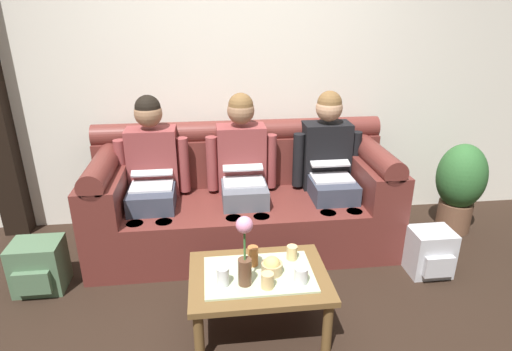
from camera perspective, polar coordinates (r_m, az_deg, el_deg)
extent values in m
plane|color=black|center=(2.68, 0.75, -21.41)|extent=(14.00, 14.00, 0.00)
cube|color=silver|center=(3.66, -2.74, 15.83)|extent=(6.00, 0.12, 2.90)
cube|color=maroon|center=(3.45, -1.63, -6.23)|extent=(2.34, 0.88, 0.42)
cube|color=maroon|center=(3.59, -2.18, 2.06)|extent=(2.34, 0.22, 0.40)
cylinder|color=maroon|center=(3.51, -2.24, 5.96)|extent=(2.34, 0.18, 0.18)
cube|color=maroon|center=(3.38, -19.33, -1.62)|extent=(0.28, 0.88, 0.28)
cylinder|color=maroon|center=(3.31, -19.73, 1.31)|extent=(0.18, 0.88, 0.18)
cube|color=maroon|center=(3.53, 15.14, -0.07)|extent=(0.28, 0.88, 0.28)
cylinder|color=maroon|center=(3.47, 15.44, 2.76)|extent=(0.18, 0.88, 0.18)
cube|color=#383D4C|center=(3.29, -13.72, -2.85)|extent=(0.34, 0.40, 0.15)
cylinder|color=#383D4C|center=(3.21, -15.54, -9.49)|extent=(0.12, 0.12, 0.42)
cylinder|color=#383D4C|center=(3.18, -11.94, -9.41)|extent=(0.12, 0.12, 0.42)
cube|color=brown|center=(3.44, -13.60, 1.78)|extent=(0.38, 0.22, 0.54)
cylinder|color=brown|center=(3.45, -17.51, 1.04)|extent=(0.09, 0.09, 0.44)
cylinder|color=brown|center=(3.39, -9.69, 1.42)|extent=(0.09, 0.09, 0.44)
sphere|color=#936B4C|center=(3.31, -14.24, 8.09)|extent=(0.21, 0.21, 0.21)
sphere|color=black|center=(3.30, -14.31, 8.76)|extent=(0.19, 0.19, 0.19)
cube|color=silver|center=(3.28, -13.82, -1.38)|extent=(0.31, 0.22, 0.02)
cube|color=silver|center=(3.38, -13.70, 1.25)|extent=(0.31, 0.20, 0.10)
cube|color=black|center=(3.37, -13.71, 1.13)|extent=(0.27, 0.17, 0.08)
cube|color=#595B66|center=(3.27, -1.58, -2.32)|extent=(0.34, 0.40, 0.15)
cylinder|color=#595B66|center=(3.17, -2.91, -9.05)|extent=(0.12, 0.12, 0.42)
cylinder|color=#595B66|center=(3.19, 0.72, -8.84)|extent=(0.12, 0.12, 0.42)
cube|color=brown|center=(3.42, -1.99, 2.30)|extent=(0.38, 0.22, 0.54)
cylinder|color=brown|center=(3.38, -5.90, 1.59)|extent=(0.09, 0.09, 0.44)
cylinder|color=brown|center=(3.42, 2.00, 1.92)|extent=(0.09, 0.09, 0.44)
sphere|color=#936B4C|center=(3.29, -2.05, 8.68)|extent=(0.21, 0.21, 0.21)
sphere|color=brown|center=(3.28, -2.06, 9.36)|extent=(0.19, 0.19, 0.19)
cube|color=silver|center=(3.26, -1.63, -0.85)|extent=(0.31, 0.22, 0.02)
cube|color=silver|center=(3.35, -1.88, 1.79)|extent=(0.31, 0.20, 0.08)
cube|color=black|center=(3.34, -1.86, 1.69)|extent=(0.27, 0.18, 0.07)
cube|color=#383D4C|center=(3.40, 10.16, -1.72)|extent=(0.34, 0.40, 0.15)
cylinder|color=#383D4C|center=(3.28, 9.41, -8.20)|extent=(0.12, 0.12, 0.42)
cylinder|color=#383D4C|center=(3.34, 12.75, -7.90)|extent=(0.12, 0.12, 0.42)
cube|color=black|center=(3.54, 9.28, 2.72)|extent=(0.38, 0.22, 0.54)
cylinder|color=black|center=(3.46, 5.68, 2.06)|extent=(0.09, 0.09, 0.44)
cylinder|color=black|center=(3.58, 13.05, 2.32)|extent=(0.09, 0.09, 0.44)
sphere|color=tan|center=(3.42, 9.78, 8.88)|extent=(0.21, 0.21, 0.21)
sphere|color=brown|center=(3.41, 9.82, 9.53)|extent=(0.19, 0.19, 0.19)
cube|color=silver|center=(3.38, 10.15, -0.30)|extent=(0.31, 0.22, 0.02)
cube|color=silver|center=(3.47, 9.63, 2.23)|extent=(0.31, 0.21, 0.07)
cube|color=black|center=(3.46, 9.68, 2.14)|extent=(0.27, 0.18, 0.06)
cube|color=brown|center=(2.56, 0.38, -13.50)|extent=(0.81, 0.59, 0.04)
cube|color=#B2C69E|center=(2.55, 0.38, -13.06)|extent=(0.63, 0.41, 0.01)
cylinder|color=brown|center=(2.48, -7.63, -20.80)|extent=(0.06, 0.06, 0.34)
cylinder|color=brown|center=(2.55, 9.54, -19.41)|extent=(0.06, 0.06, 0.34)
cylinder|color=brown|center=(2.86, -7.58, -14.09)|extent=(0.06, 0.06, 0.34)
cylinder|color=brown|center=(2.92, 6.87, -13.14)|extent=(0.06, 0.06, 0.34)
cylinder|color=brown|center=(2.42, -1.50, -12.76)|extent=(0.08, 0.08, 0.16)
cylinder|color=#3D7538|center=(2.32, -1.54, -9.30)|extent=(0.01, 0.01, 0.18)
sphere|color=pink|center=(2.26, -1.57, -6.62)|extent=(0.09, 0.09, 0.09)
cylinder|color=tan|center=(2.53, 2.14, -12.27)|extent=(0.12, 0.12, 0.06)
sphere|color=#D8B766|center=(2.52, 2.15, -11.85)|extent=(0.10, 0.10, 0.10)
cylinder|color=#DBB77A|center=(2.41, 1.54, -13.83)|extent=(0.07, 0.07, 0.09)
cylinder|color=silver|center=(2.43, -4.45, -13.33)|extent=(0.07, 0.07, 0.11)
cylinder|color=#B26633|center=(2.58, -0.42, -10.72)|extent=(0.06, 0.06, 0.12)
cylinder|color=#DBB77A|center=(2.65, 4.84, -10.23)|extent=(0.07, 0.07, 0.09)
cylinder|color=silver|center=(2.46, 6.06, -13.13)|extent=(0.08, 0.08, 0.09)
cube|color=#4C6B4C|center=(3.33, -27.04, -10.69)|extent=(0.33, 0.26, 0.36)
cube|color=#4C6B4C|center=(3.23, -27.77, -12.62)|extent=(0.23, 0.05, 0.16)
cube|color=#B7B7BC|center=(3.38, 22.22, -9.42)|extent=(0.30, 0.24, 0.34)
cube|color=#B7B7BC|center=(3.30, 23.26, -11.14)|extent=(0.21, 0.05, 0.15)
cylinder|color=brown|center=(4.10, 24.97, -4.89)|extent=(0.28, 0.28, 0.26)
ellipsoid|color=#2D602D|center=(3.96, 25.82, -0.10)|extent=(0.40, 0.40, 0.56)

